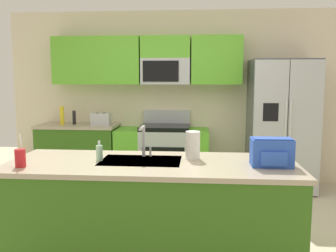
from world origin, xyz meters
TOP-DOWN VIEW (x-y plane):
  - ground_plane at (0.00, 0.00)m, footprint 9.00×9.00m
  - kitchen_wall_unit at (-0.14, 2.08)m, footprint 5.20×0.43m
  - back_counter at (-1.48, 1.80)m, footprint 1.18×0.63m
  - range_oven at (-0.20, 1.80)m, footprint 1.36×0.61m
  - refrigerator at (1.50, 1.73)m, footprint 0.90×0.76m
  - island_counter at (-0.06, -0.57)m, footprint 2.41×0.91m
  - toaster at (-1.11, 1.75)m, footprint 0.28×0.16m
  - pepper_mill at (-1.53, 1.80)m, footprint 0.05×0.05m
  - bottle_yellow at (-1.70, 1.75)m, footprint 0.07×0.07m
  - sink_faucet at (-0.15, -0.38)m, footprint 0.08×0.21m
  - drink_cup_red at (-1.07, -0.82)m, footprint 0.08×0.08m
  - soap_dispenser at (-0.50, -0.56)m, footprint 0.06×0.06m
  - paper_towel_roll at (0.28, -0.42)m, footprint 0.12×0.12m
  - backpack at (0.91, -0.63)m, footprint 0.32×0.22m

SIDE VIEW (x-z plane):
  - ground_plane at x=0.00m, z-range 0.00..0.00m
  - range_oven at x=-0.20m, z-range -0.11..0.99m
  - back_counter at x=-1.48m, z-range 0.00..0.90m
  - island_counter at x=-0.06m, z-range 0.00..0.90m
  - refrigerator at x=1.50m, z-range 0.00..1.85m
  - soap_dispenser at x=-0.50m, z-range 0.88..1.05m
  - drink_cup_red at x=-1.07m, z-range 0.84..1.10m
  - toaster at x=-1.11m, z-range 0.90..1.08m
  - pepper_mill at x=-1.53m, z-range 0.90..1.11m
  - backpack at x=0.91m, z-range 0.90..1.13m
  - paper_towel_roll at x=0.28m, z-range 0.90..1.14m
  - bottle_yellow at x=-1.70m, z-range 0.90..1.17m
  - sink_faucet at x=-0.15m, z-range 0.93..1.21m
  - kitchen_wall_unit at x=-0.14m, z-range 0.17..2.77m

